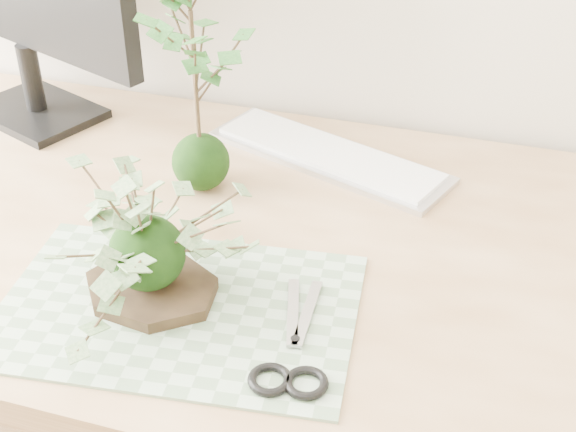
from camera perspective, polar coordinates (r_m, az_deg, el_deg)
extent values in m
cube|color=tan|center=(1.05, -0.15, -2.58)|extent=(1.60, 0.70, 0.04)
cube|color=slate|center=(0.93, -7.83, -6.52)|extent=(0.43, 0.32, 0.00)
cylinder|color=black|center=(0.95, -9.69, -5.11)|extent=(0.19, 0.19, 0.01)
sphere|color=black|center=(0.92, -9.98, -2.61)|extent=(0.09, 0.09, 0.09)
sphere|color=black|center=(1.13, -6.22, 3.85)|extent=(0.08, 0.08, 0.08)
cylinder|color=#40301E|center=(1.08, -6.60, 9.30)|extent=(0.01, 0.01, 0.20)
cube|color=silver|center=(1.21, 2.89, 4.24)|extent=(0.40, 0.24, 0.01)
cube|color=white|center=(1.21, 2.90, 4.54)|extent=(0.37, 0.21, 0.01)
cube|color=black|center=(1.40, -17.37, 7.09)|extent=(0.24, 0.21, 0.01)
cylinder|color=black|center=(1.38, -17.80, 9.38)|extent=(0.03, 0.03, 0.11)
cube|color=#969696|center=(0.91, 0.98, -6.94)|extent=(0.04, 0.11, 0.00)
cube|color=#969696|center=(0.91, 1.99, -7.13)|extent=(0.02, 0.11, 0.00)
torus|color=black|center=(0.84, -1.85, -11.28)|extent=(0.05, 0.05, 0.01)
torus|color=black|center=(0.83, 0.63, -11.83)|extent=(0.05, 0.05, 0.01)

